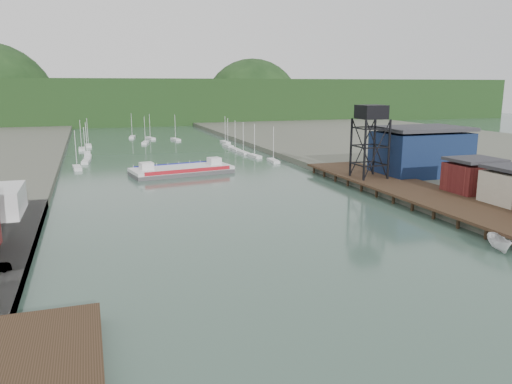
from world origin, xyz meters
TOP-DOWN VIEW (x-y plane):
  - ground at (0.00, 0.00)m, footprint 600.00×600.00m
  - east_land at (92.00, 80.00)m, footprint 120.00×400.00m
  - west_stage at (-29.00, 0.00)m, footprint 10.00×18.00m
  - east_pier at (37.00, 45.00)m, footprint 14.00×70.00m
  - lift_tower at (35.00, 58.00)m, footprint 6.50×6.50m
  - blue_shed at (50.00, 60.00)m, footprint 20.50×14.50m
  - marina_sailboats at (0.08, 138.46)m, footprint 57.71×92.65m
  - distant_hills at (-3.98, 301.35)m, footprint 500.00×120.00m
  - chain_ferry at (-1.89, 87.48)m, footprint 26.77×14.34m
  - motorboat at (28.57, 12.98)m, footprint 4.00×6.06m

SIDE VIEW (x-z plane):
  - ground at x=0.00m, z-range 0.00..0.00m
  - east_land at x=92.00m, z-range -1.60..1.60m
  - marina_sailboats at x=0.08m, z-range -0.10..0.80m
  - west_stage at x=-29.00m, z-range 0.00..1.80m
  - chain_ferry at x=-1.89m, z-range -0.78..2.88m
  - motorboat at x=28.57m, z-range 0.00..2.19m
  - east_pier at x=37.00m, z-range 0.67..3.12m
  - blue_shed at x=50.00m, z-range 1.41..12.71m
  - distant_hills at x=-3.98m, z-range -29.62..50.38m
  - lift_tower at x=35.00m, z-range 7.65..23.65m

